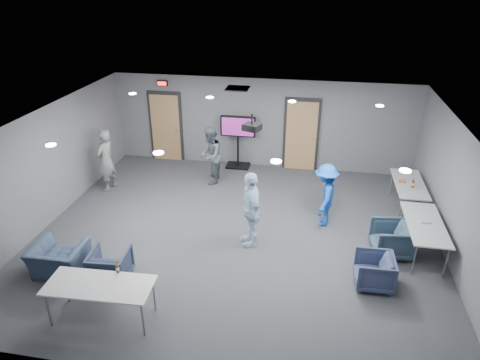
% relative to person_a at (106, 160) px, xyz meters
% --- Properties ---
extents(floor, '(9.00, 9.00, 0.00)m').
position_rel_person_a_xyz_m(floor, '(3.90, -1.62, -0.86)').
color(floor, '#3B3E43').
rests_on(floor, ground).
extents(ceiling, '(9.00, 9.00, 0.00)m').
position_rel_person_a_xyz_m(ceiling, '(3.90, -1.62, 1.84)').
color(ceiling, silver).
rests_on(ceiling, wall_back).
extents(wall_back, '(9.00, 0.02, 2.70)m').
position_rel_person_a_xyz_m(wall_back, '(3.90, 2.38, 0.49)').
color(wall_back, slate).
rests_on(wall_back, floor).
extents(wall_front, '(9.00, 0.02, 2.70)m').
position_rel_person_a_xyz_m(wall_front, '(3.90, -5.62, 0.49)').
color(wall_front, slate).
rests_on(wall_front, floor).
extents(wall_left, '(0.02, 8.00, 2.70)m').
position_rel_person_a_xyz_m(wall_left, '(-0.60, -1.62, 0.49)').
color(wall_left, slate).
rests_on(wall_left, floor).
extents(wall_right, '(0.02, 8.00, 2.70)m').
position_rel_person_a_xyz_m(wall_right, '(8.40, -1.62, 0.49)').
color(wall_right, slate).
rests_on(wall_right, floor).
extents(door_left, '(1.06, 0.17, 2.24)m').
position_rel_person_a_xyz_m(door_left, '(0.90, 2.33, 0.21)').
color(door_left, black).
rests_on(door_left, wall_back).
extents(door_right, '(1.06, 0.17, 2.24)m').
position_rel_person_a_xyz_m(door_right, '(5.10, 2.33, 0.21)').
color(door_right, black).
rests_on(door_right, wall_back).
extents(exit_sign, '(0.32, 0.08, 0.16)m').
position_rel_person_a_xyz_m(exit_sign, '(0.90, 2.31, 1.59)').
color(exit_sign, black).
rests_on(exit_sign, wall_back).
extents(hvac_diffuser, '(0.60, 0.60, 0.03)m').
position_rel_person_a_xyz_m(hvac_diffuser, '(3.40, 1.18, 1.82)').
color(hvac_diffuser, black).
rests_on(hvac_diffuser, ceiling).
extents(downlights, '(6.18, 3.78, 0.02)m').
position_rel_person_a_xyz_m(downlights, '(3.90, -1.62, 1.82)').
color(downlights, white).
rests_on(downlights, ceiling).
extents(person_a, '(0.52, 0.69, 1.72)m').
position_rel_person_a_xyz_m(person_a, '(0.00, 0.00, 0.00)').
color(person_a, gray).
rests_on(person_a, floor).
extents(person_b, '(0.69, 0.85, 1.65)m').
position_rel_person_a_xyz_m(person_b, '(2.67, 0.92, -0.04)').
color(person_b, slate).
rests_on(person_b, floor).
extents(person_c, '(0.80, 1.09, 1.72)m').
position_rel_person_a_xyz_m(person_c, '(4.26, -1.89, 0.00)').
color(person_c, '#C6E5FF').
rests_on(person_c, floor).
extents(person_d, '(0.71, 1.06, 1.54)m').
position_rel_person_a_xyz_m(person_d, '(5.84, -0.79, -0.09)').
color(person_d, blue).
rests_on(person_d, floor).
extents(chair_right_b, '(0.88, 0.86, 0.71)m').
position_rel_person_a_xyz_m(chair_right_b, '(7.25, -1.75, -0.50)').
color(chair_right_b, '#34495B').
rests_on(chair_right_b, floor).
extents(chair_right_c, '(0.73, 0.71, 0.65)m').
position_rel_person_a_xyz_m(chair_right_c, '(6.80, -2.88, -0.53)').
color(chair_right_c, '#3A4364').
rests_on(chair_right_c, floor).
extents(chair_front_a, '(0.78, 0.79, 0.67)m').
position_rel_person_a_xyz_m(chair_front_a, '(1.79, -3.62, -0.53)').
color(chair_front_a, '#313D55').
rests_on(chair_front_a, floor).
extents(chair_front_b, '(1.03, 0.91, 0.65)m').
position_rel_person_a_xyz_m(chair_front_b, '(0.71, -3.62, -0.53)').
color(chair_front_b, '#36455E').
rests_on(chair_front_b, floor).
extents(table_right_a, '(0.71, 1.71, 0.73)m').
position_rel_person_a_xyz_m(table_right_a, '(7.90, 0.31, -0.18)').
color(table_right_a, silver).
rests_on(table_right_a, floor).
extents(table_right_b, '(0.75, 1.79, 0.73)m').
position_rel_person_a_xyz_m(table_right_b, '(7.90, -1.59, -0.18)').
color(table_right_b, silver).
rests_on(table_right_b, floor).
extents(table_front_left, '(1.84, 0.84, 0.73)m').
position_rel_person_a_xyz_m(table_front_left, '(2.12, -4.62, -0.17)').
color(table_front_left, silver).
rests_on(table_front_left, floor).
extents(bottle_front, '(0.06, 0.06, 0.23)m').
position_rel_person_a_xyz_m(bottle_front, '(2.30, -4.26, -0.05)').
color(bottle_front, '#5D3910').
rests_on(bottle_front, table_front_left).
extents(bottle_right, '(0.07, 0.07, 0.26)m').
position_rel_person_a_xyz_m(bottle_right, '(7.92, 0.08, -0.03)').
color(bottle_right, '#5D3910').
rests_on(bottle_right, table_right_a).
extents(snack_box, '(0.21, 0.16, 0.04)m').
position_rel_person_a_xyz_m(snack_box, '(7.72, 0.35, -0.11)').
color(snack_box, '#CD6533').
rests_on(snack_box, table_right_a).
extents(wrapper, '(0.20, 0.14, 0.04)m').
position_rel_person_a_xyz_m(wrapper, '(7.89, -1.57, -0.11)').
color(wrapper, silver).
rests_on(wrapper, table_right_b).
extents(tv_stand, '(1.06, 0.50, 1.62)m').
position_rel_person_a_xyz_m(tv_stand, '(3.23, 2.12, 0.06)').
color(tv_stand, black).
rests_on(tv_stand, floor).
extents(projector, '(0.44, 0.41, 0.36)m').
position_rel_person_a_xyz_m(projector, '(4.13, -1.00, 1.54)').
color(projector, black).
rests_on(projector, ceiling).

